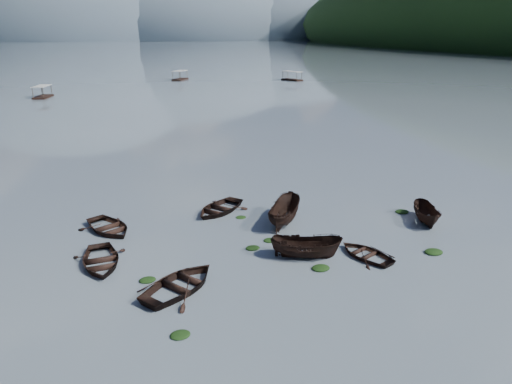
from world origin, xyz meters
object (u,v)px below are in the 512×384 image
object	(u,v)px
pontoon_left	(43,98)
pontoon_centre	(180,80)
rowboat_3	(366,256)
rowboat_0	(101,265)

from	to	relation	value
pontoon_left	pontoon_centre	size ratio (longest dim) A/B	0.96
rowboat_3	pontoon_left	xyz separation A→B (m)	(-28.18, 86.62, 0.00)
rowboat_3	pontoon_left	size ratio (longest dim) A/B	0.60
rowboat_3	pontoon_left	distance (m)	91.09
rowboat_0	pontoon_centre	size ratio (longest dim) A/B	0.70
rowboat_0	pontoon_left	xyz separation A→B (m)	(-11.95, 82.58, 0.00)
pontoon_left	pontoon_centre	bearing A→B (deg)	52.04
pontoon_left	pontoon_centre	world-z (taller)	pontoon_centre
rowboat_3	pontoon_centre	distance (m)	115.67
rowboat_0	pontoon_centre	distance (m)	113.69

